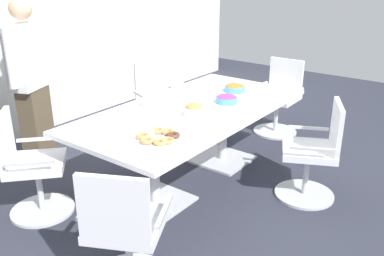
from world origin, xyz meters
TOP-DOWN VIEW (x-y plane):
  - ground_plane at (0.00, 0.00)m, footprint 10.00×10.00m
  - back_wall at (0.00, 2.40)m, footprint 8.00×0.10m
  - conference_table at (0.00, 0.00)m, footprint 2.40×1.20m
  - office_chair_0 at (-1.29, 0.72)m, footprint 0.76×0.76m
  - office_chair_1 at (-1.46, -0.57)m, footprint 0.73×0.73m
  - office_chair_2 at (0.40, -1.07)m, footprint 0.72×0.72m
  - office_chair_3 at (1.70, -0.09)m, footprint 0.55×0.55m
  - office_chair_4 at (0.66, 1.02)m, footprint 0.71×0.71m
  - person_standing_1 at (-0.63, 1.60)m, footprint 0.60×0.37m
  - snack_bowl_candy_mix at (0.34, -0.17)m, footprint 0.22×0.22m
  - snack_bowl_cookies at (-0.16, -0.15)m, footprint 0.18×0.18m
  - snack_bowl_pretzels at (0.71, -0.03)m, footprint 0.22×0.22m
  - donut_platter at (-0.76, -0.24)m, footprint 0.34×0.34m
  - plate_stack at (-0.16, 0.35)m, footprint 0.22×0.22m
  - napkin_pile at (0.36, 0.38)m, footprint 0.15×0.15m

SIDE VIEW (x-z plane):
  - ground_plane at x=0.00m, z-range -0.01..0.00m
  - office_chair_0 at x=-1.29m, z-range -0.05..0.86m
  - office_chair_1 at x=-1.46m, z-range -0.05..0.86m
  - office_chair_2 at x=0.40m, z-range -0.05..0.86m
  - office_chair_3 at x=1.70m, z-range -0.05..0.86m
  - office_chair_4 at x=0.66m, z-range -0.05..0.86m
  - conference_table at x=0.00m, z-range 0.25..1.00m
  - donut_platter at x=-0.76m, z-range 0.75..0.79m
  - plate_stack at x=-0.16m, z-range 0.75..0.80m
  - napkin_pile at x=0.36m, z-range 0.75..0.83m
  - snack_bowl_candy_mix at x=0.34m, z-range 0.75..0.83m
  - snack_bowl_pretzels at x=0.71m, z-range 0.75..0.83m
  - snack_bowl_cookies at x=-0.16m, z-range 0.75..0.87m
  - person_standing_1 at x=-0.63m, z-range 0.04..1.75m
  - back_wall at x=0.00m, z-range 0.00..2.80m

